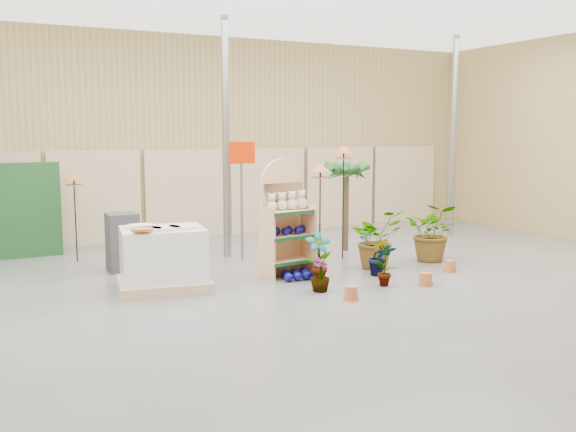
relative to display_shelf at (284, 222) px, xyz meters
The scene contains 23 objects.
room 1.50m from the display_shelf, 112.01° to the right, with size 15.20×12.10×4.70m.
display_shelf is the anchor object (origin of this frame).
teddy_bears 0.36m from the display_shelf, 74.52° to the right, with size 0.72×0.19×0.31m.
gazing_balls_shelf 0.16m from the display_shelf, 90.00° to the right, with size 0.72×0.24×0.14m.
gazing_balls_floor 0.90m from the display_shelf, 79.72° to the right, with size 0.63×0.39×0.15m.
pallet_stack 2.13m from the display_shelf, behind, with size 1.49×1.30×0.99m.
charcoal_planters 2.82m from the display_shelf, 146.71° to the left, with size 0.50×0.50×1.00m.
trellis_stock 5.46m from the display_shelf, 138.08° to the left, with size 2.00×0.30×1.80m, color #19441C.
offer_sign 1.59m from the display_shelf, 96.42° to the left, with size 0.50×0.08×2.20m.
bird_table_front 1.05m from the display_shelf, ahead, with size 0.34×0.34×1.86m.
bird_table_right 2.07m from the display_shelf, 25.05° to the left, with size 0.34×0.34×2.13m.
bird_table_back 4.08m from the display_shelf, 136.34° to the left, with size 0.34×0.34×1.65m.
palm 2.64m from the display_shelf, 34.34° to the left, with size 0.70×0.70×1.89m.
potted_plant_0 0.88m from the display_shelf, 68.17° to the right, with size 0.42×0.29×0.81m, color #20551F.
potted_plant_1 1.67m from the display_shelf, 28.60° to the right, with size 0.35×0.29×0.65m, color #20551F.
potted_plant_2 1.74m from the display_shelf, ahead, with size 0.93×0.81×1.04m, color #20551F.
potted_plant_4 2.08m from the display_shelf, 12.92° to the left, with size 0.33×0.22×0.62m, color #20551F.
potted_plant_5 0.80m from the display_shelf, ahead, with size 0.35×0.28×0.64m, color #20551F.
potted_plant_6 1.57m from the display_shelf, 52.00° to the left, with size 0.80×0.69×0.89m, color #20551F.
potted_plant_7 1.39m from the display_shelf, 90.85° to the right, with size 0.29×0.29×0.52m, color #20551F.
potted_plant_8 1.82m from the display_shelf, 52.49° to the right, with size 0.36×0.24×0.68m, color #20551F.
potted_plant_10 3.00m from the display_shelf, ahead, with size 0.98×0.85×1.09m, color #20551F.
potted_plant_11 1.04m from the display_shelf, 55.71° to the left, with size 0.38×0.38×0.68m, color #20551F.
Camera 1 is at (-4.42, -7.85, 2.39)m, focal length 40.00 mm.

